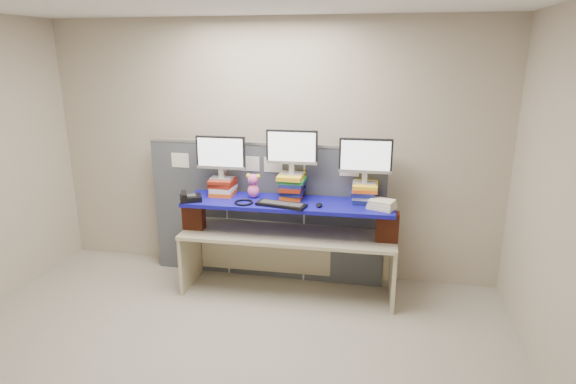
% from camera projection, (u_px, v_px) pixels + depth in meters
% --- Properties ---
extents(room, '(5.00, 4.00, 2.80)m').
position_uv_depth(room, '(201.00, 205.00, 3.40)').
color(room, '#B9AC98').
rests_on(room, ground).
extents(cubicle_partition, '(2.60, 0.06, 1.53)m').
position_uv_depth(cubicle_partition, '(265.00, 211.00, 5.25)').
color(cubicle_partition, '#43484F').
rests_on(cubicle_partition, ground).
extents(desk, '(2.20, 0.71, 0.66)m').
position_uv_depth(desk, '(288.00, 245.00, 4.95)').
color(desk, beige).
rests_on(desk, ground).
extents(brick_pier_left, '(0.22, 0.13, 0.30)m').
position_uv_depth(brick_pier_left, '(194.00, 215.00, 4.99)').
color(brick_pier_left, maroon).
rests_on(brick_pier_left, desk).
extents(brick_pier_right, '(0.22, 0.13, 0.30)m').
position_uv_depth(brick_pier_right, '(387.00, 227.00, 4.66)').
color(brick_pier_right, maroon).
rests_on(brick_pier_right, desk).
extents(blue_board, '(2.12, 0.60, 0.04)m').
position_uv_depth(blue_board, '(288.00, 203.00, 4.83)').
color(blue_board, '#120B8D').
rests_on(blue_board, brick_pier_left).
extents(book_stack_left, '(0.26, 0.31, 0.17)m').
position_uv_depth(book_stack_left, '(223.00, 187.00, 5.03)').
color(book_stack_left, '#F25C16').
rests_on(book_stack_left, blue_board).
extents(book_stack_center, '(0.27, 0.30, 0.25)m').
position_uv_depth(book_stack_center, '(292.00, 186.00, 4.89)').
color(book_stack_center, '#F25C16').
rests_on(book_stack_center, blue_board).
extents(book_stack_right, '(0.26, 0.31, 0.19)m').
position_uv_depth(book_stack_right, '(364.00, 192.00, 4.78)').
color(book_stack_right, navy).
rests_on(book_stack_right, blue_board).
extents(monitor_left, '(0.52, 0.15, 0.45)m').
position_uv_depth(monitor_left, '(221.00, 155.00, 4.94)').
color(monitor_left, '#B8B8BD').
rests_on(monitor_left, book_stack_left).
extents(monitor_center, '(0.52, 0.15, 0.45)m').
position_uv_depth(monitor_center, '(292.00, 149.00, 4.79)').
color(monitor_center, '#B8B8BD').
rests_on(monitor_center, book_stack_center).
extents(monitor_right, '(0.52, 0.15, 0.45)m').
position_uv_depth(monitor_right, '(366.00, 158.00, 4.68)').
color(monitor_right, '#B8B8BD').
rests_on(monitor_right, book_stack_right).
extents(keyboard, '(0.51, 0.24, 0.03)m').
position_uv_depth(keyboard, '(281.00, 205.00, 4.68)').
color(keyboard, black).
rests_on(keyboard, blue_board).
extents(mouse, '(0.09, 0.12, 0.03)m').
position_uv_depth(mouse, '(319.00, 205.00, 4.66)').
color(mouse, black).
rests_on(mouse, blue_board).
extents(desk_phone, '(0.27, 0.26, 0.09)m').
position_uv_depth(desk_phone, '(190.00, 198.00, 4.84)').
color(desk_phone, black).
rests_on(desk_phone, blue_board).
extents(headset, '(0.21, 0.21, 0.02)m').
position_uv_depth(headset, '(244.00, 202.00, 4.76)').
color(headset, black).
rests_on(headset, blue_board).
extents(plush_toy, '(0.15, 0.11, 0.25)m').
position_uv_depth(plush_toy, '(253.00, 185.00, 4.92)').
color(plush_toy, '#FF61B5').
rests_on(plush_toy, blue_board).
extents(binder_stack, '(0.29, 0.26, 0.09)m').
position_uv_depth(binder_stack, '(382.00, 204.00, 4.59)').
color(binder_stack, beige).
rests_on(binder_stack, blue_board).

